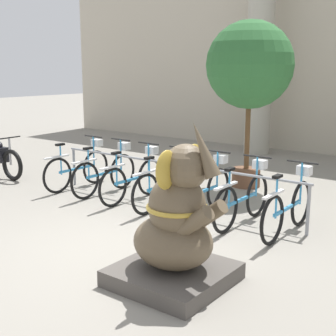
% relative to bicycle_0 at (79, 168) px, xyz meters
% --- Properties ---
extents(ground_plane, '(60.00, 60.00, 0.00)m').
position_rel_bicycle_0_xyz_m(ground_plane, '(2.94, -1.84, -0.41)').
color(ground_plane, gray).
extents(column_left, '(0.90, 0.90, 5.16)m').
position_rel_bicycle_0_xyz_m(column_left, '(0.99, 5.76, 2.21)').
color(column_left, '#ADA899').
rests_on(column_left, ground_plane).
extents(bike_rack, '(5.00, 0.05, 0.77)m').
position_rel_bicycle_0_xyz_m(bike_rack, '(2.20, 0.11, 0.22)').
color(bike_rack, gray).
rests_on(bike_rack, ground_plane).
extents(bicycle_0, '(0.48, 1.69, 1.00)m').
position_rel_bicycle_0_xyz_m(bicycle_0, '(0.00, 0.00, 0.00)').
color(bicycle_0, black).
rests_on(bicycle_0, ground_plane).
extents(bicycle_1, '(0.48, 1.69, 1.00)m').
position_rel_bicycle_0_xyz_m(bicycle_1, '(0.73, 0.02, 0.00)').
color(bicycle_1, black).
rests_on(bicycle_1, ground_plane).
extents(bicycle_2, '(0.48, 1.69, 1.00)m').
position_rel_bicycle_0_xyz_m(bicycle_2, '(1.47, -0.01, 0.00)').
color(bicycle_2, black).
rests_on(bicycle_2, ground_plane).
extents(bicycle_3, '(0.48, 1.69, 1.00)m').
position_rel_bicycle_0_xyz_m(bicycle_3, '(2.20, -0.02, 0.00)').
color(bicycle_3, black).
rests_on(bicycle_3, ground_plane).
extents(bicycle_4, '(0.48, 1.69, 1.00)m').
position_rel_bicycle_0_xyz_m(bicycle_4, '(2.93, 0.02, 0.00)').
color(bicycle_4, black).
rests_on(bicycle_4, ground_plane).
extents(bicycle_5, '(0.48, 1.69, 1.00)m').
position_rel_bicycle_0_xyz_m(bicycle_5, '(3.67, 0.01, 0.00)').
color(bicycle_5, black).
rests_on(bicycle_5, ground_plane).
extents(bicycle_6, '(0.48, 1.69, 1.00)m').
position_rel_bicycle_0_xyz_m(bicycle_6, '(4.40, 0.00, 0.00)').
color(bicycle_6, black).
rests_on(bicycle_6, ground_plane).
extents(elephant_statue, '(1.18, 1.18, 1.85)m').
position_rel_bicycle_0_xyz_m(elephant_statue, '(4.07, -2.26, 0.21)').
color(elephant_statue, '#4C4742').
rests_on(elephant_statue, ground_plane).
extents(potted_tree, '(1.70, 1.70, 3.26)m').
position_rel_bicycle_0_xyz_m(potted_tree, '(2.59, 2.13, 1.94)').
color(potted_tree, brown).
rests_on(potted_tree, ground_plane).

